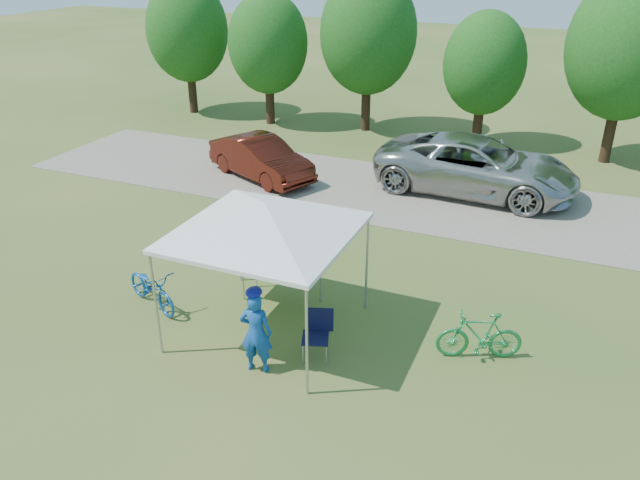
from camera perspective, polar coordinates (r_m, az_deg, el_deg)
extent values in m
plane|color=#2D5119|center=(12.64, -4.63, -8.08)|extent=(100.00, 100.00, 0.00)
cube|color=gray|center=(19.26, 6.36, 4.33)|extent=(24.00, 5.00, 0.02)
cylinder|color=#A5A5AA|center=(11.75, -14.76, -5.77)|extent=(0.05, 0.05, 2.10)
cylinder|color=#A5A5AA|center=(10.39, -1.22, -9.39)|extent=(0.05, 0.05, 2.10)
cylinder|color=#A5A5AA|center=(13.90, -7.45, 0.11)|extent=(0.05, 0.05, 2.10)
cylinder|color=#A5A5AA|center=(12.77, 4.30, -2.19)|extent=(0.05, 0.05, 2.10)
cube|color=silver|center=(11.59, -5.00, 0.72)|extent=(3.15, 3.15, 0.08)
pyramid|color=silver|center=(11.35, -5.11, 3.42)|extent=(4.53, 4.53, 0.55)
cylinder|color=#382314|center=(28.86, -11.58, 13.22)|extent=(0.36, 0.36, 1.89)
ellipsoid|color=#144711|center=(28.42, -12.06, 18.25)|extent=(3.46, 3.46, 4.32)
cylinder|color=#382314|center=(26.60, -4.59, 12.43)|extent=(0.36, 0.36, 1.75)
ellipsoid|color=#144711|center=(26.15, -4.78, 17.50)|extent=(3.20, 3.20, 4.00)
cylinder|color=#382314|center=(25.56, 4.21, 12.21)|extent=(0.36, 0.36, 2.03)
ellipsoid|color=#144711|center=(25.06, 4.43, 18.34)|extent=(3.71, 3.71, 4.64)
cylinder|color=#382314|center=(24.39, 14.23, 10.31)|extent=(0.36, 0.36, 1.61)
ellipsoid|color=#144711|center=(23.92, 14.81, 15.35)|extent=(2.94, 2.94, 3.68)
cylinder|color=#382314|center=(23.80, 24.95, 8.93)|extent=(0.36, 0.36, 2.10)
ellipsoid|color=#144711|center=(23.24, 26.30, 15.61)|extent=(3.84, 3.84, 4.80)
cube|color=white|center=(13.22, -3.55, -3.07)|extent=(1.63, 0.68, 0.04)
cylinder|color=#A5A5AA|center=(13.50, -7.01, -4.23)|extent=(0.04, 0.04, 0.64)
cylinder|color=#A5A5AA|center=(12.88, -0.99, -5.62)|extent=(0.04, 0.04, 0.64)
cylinder|color=#A5A5AA|center=(13.93, -5.84, -3.13)|extent=(0.04, 0.04, 0.64)
cylinder|color=#A5A5AA|center=(13.33, 0.02, -4.41)|extent=(0.04, 0.04, 0.64)
cube|color=black|center=(11.56, -0.42, -8.94)|extent=(0.62, 0.62, 0.04)
cube|color=black|center=(11.59, 0.04, -7.28)|extent=(0.47, 0.20, 0.48)
cylinder|color=#A5A5AA|center=(11.61, -1.83, -10.20)|extent=(0.02, 0.02, 0.43)
cylinder|color=#A5A5AA|center=(11.47, 0.15, -10.70)|extent=(0.02, 0.02, 0.43)
cylinder|color=#A5A5AA|center=(11.92, -0.96, -9.09)|extent=(0.02, 0.02, 0.43)
cylinder|color=#A5A5AA|center=(11.79, 0.97, -9.56)|extent=(0.02, 0.02, 0.43)
cube|color=white|center=(13.24, -4.43, -2.28)|extent=(0.43, 0.29, 0.29)
cube|color=white|center=(13.16, -4.46, -1.65)|extent=(0.45, 0.31, 0.04)
cylinder|color=yellow|center=(13.00, -1.98, -3.34)|extent=(0.08, 0.08, 0.06)
imported|color=#124698|center=(11.15, -5.87, -8.41)|extent=(0.64, 0.49, 1.59)
imported|color=#114E98|center=(13.56, -15.14, -4.24)|extent=(1.80, 1.21, 0.89)
imported|color=#1C8141|center=(11.94, 14.38, -8.47)|extent=(1.63, 0.99, 0.95)
imported|color=#AEAEA9|center=(19.50, 14.10, 6.60)|extent=(6.13, 3.08, 1.67)
imported|color=#46140B|center=(20.26, -5.42, 7.47)|extent=(4.19, 2.91, 1.31)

